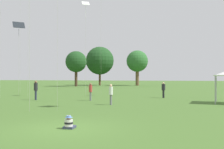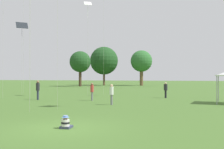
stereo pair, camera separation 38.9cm
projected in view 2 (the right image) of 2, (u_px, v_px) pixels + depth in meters
The scene contains 11 objects.
ground_plane at pixel (61, 128), 11.20m from camera, with size 300.00×300.00×0.00m, color #426628.
seated_toddler at pixel (66, 123), 11.21m from camera, with size 0.48×0.58×0.57m.
person_standing_0 at pixel (166, 89), 27.46m from camera, with size 0.46×0.46×1.66m.
person_standing_1 at pixel (112, 92), 20.68m from camera, with size 0.39×0.39×1.64m.
person_standing_2 at pixel (38, 88), 25.23m from camera, with size 0.49×0.49×1.86m.
person_standing_3 at pixel (92, 90), 24.46m from camera, with size 0.33×0.33×1.65m.
kite_1 at pixel (22, 26), 32.54m from camera, with size 1.76×1.74×9.11m.
kite_2 at pixel (88, 7), 29.35m from camera, with size 1.07×1.01×10.75m.
distant_tree_0 at pixel (80, 62), 62.21m from camera, with size 5.02×5.02×8.36m.
distant_tree_1 at pixel (141, 61), 67.81m from camera, with size 5.58×5.58×9.14m.
distant_tree_2 at pixel (104, 61), 69.72m from camera, with size 7.45×7.45×10.29m.
Camera 2 is at (5.47, -10.05, 2.20)m, focal length 42.00 mm.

